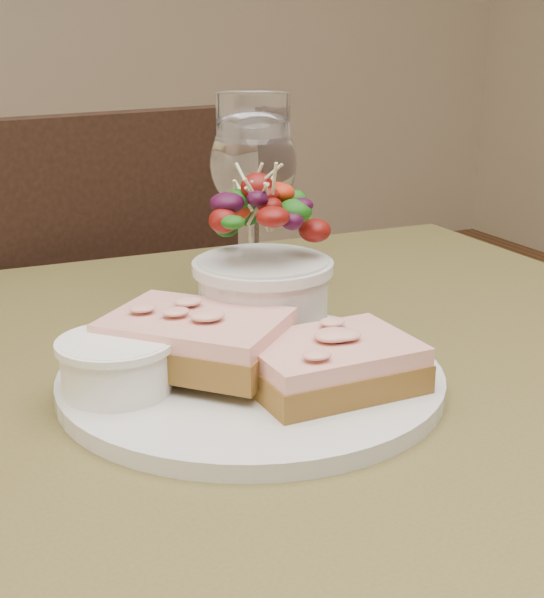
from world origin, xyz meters
name	(u,v)px	position (x,y,z in m)	size (l,w,h in m)	color
cafe_table	(282,516)	(0.00, 0.00, 0.65)	(0.80, 0.80, 0.75)	#48431F
chair_far	(54,520)	(-0.08, 0.64, 0.29)	(0.50, 0.50, 0.90)	black
dinner_plate	(251,378)	(-0.02, 0.01, 0.76)	(0.27, 0.27, 0.01)	silver
sandwich_front	(331,364)	(0.02, -0.03, 0.78)	(0.11, 0.08, 0.03)	#4F2F15
sandwich_back	(196,339)	(-0.05, 0.03, 0.79)	(0.15, 0.15, 0.03)	#4F2F15
ramekin	(116,363)	(-0.11, 0.02, 0.78)	(0.07, 0.07, 0.04)	white
salad_bowl	(263,263)	(0.02, 0.07, 0.82)	(0.10, 0.10, 0.13)	silver
garnish	(127,337)	(-0.08, 0.10, 0.77)	(0.05, 0.04, 0.02)	#0F3C0B
wine_glass	(253,170)	(0.06, 0.18, 0.87)	(0.08, 0.08, 0.18)	white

